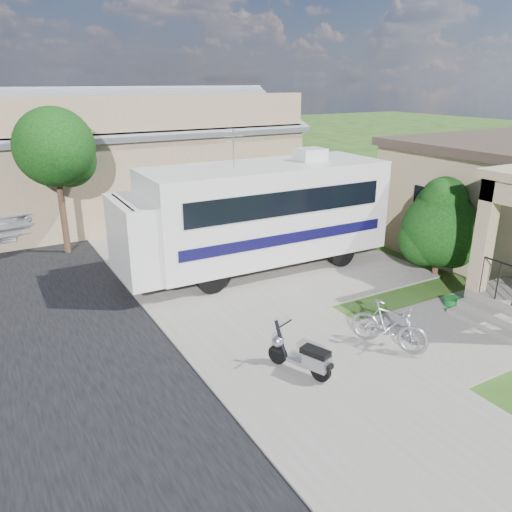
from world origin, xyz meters
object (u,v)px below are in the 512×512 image
motorhome (256,212)px  shrub (440,225)px  garden_hose (453,303)px  bicycle (389,328)px  scooter (303,357)px

motorhome → shrub: bearing=-33.6°
motorhome → garden_hose: bearing=-57.8°
motorhome → garden_hose: (2.86, -4.74, -1.62)m
shrub → garden_hose: 2.64m
shrub → motorhome: bearing=145.3°
shrub → bicycle: 5.02m
shrub → scooter: size_ratio=2.12×
scooter → garden_hose: 5.00m
scooter → bicycle: (2.08, -0.05, 0.08)m
bicycle → garden_hose: size_ratio=3.70×
scooter → bicycle: size_ratio=0.81×
bicycle → garden_hose: 2.97m
scooter → bicycle: 2.09m
motorhome → scooter: size_ratio=5.87×
motorhome → scooter: bearing=-110.0°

